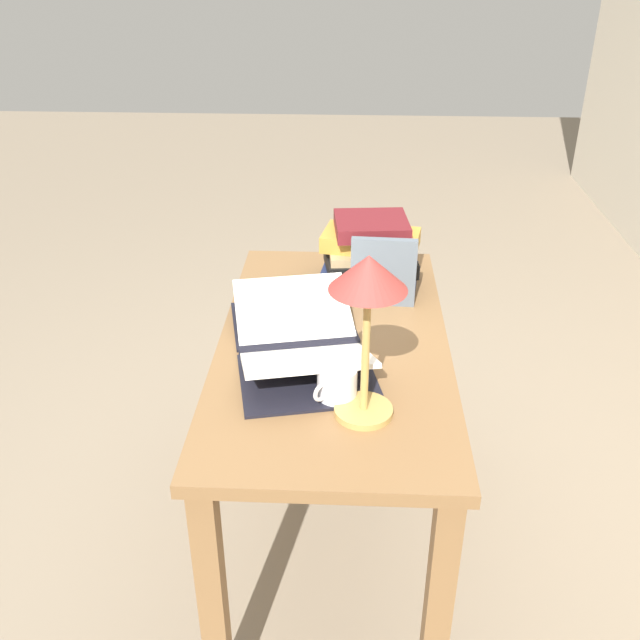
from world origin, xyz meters
TOP-DOWN VIEW (x-y plane):
  - ground_plane at (0.00, 0.00)m, footprint 12.00×12.00m
  - reading_desk at (0.00, 0.00)m, footprint 1.19×0.63m
  - open_book at (0.05, -0.09)m, footprint 0.63×0.45m
  - book_stack_tall at (-0.37, 0.10)m, footprint 0.23×0.32m
  - book_standing_upright at (-0.22, 0.14)m, footprint 0.04×0.19m
  - reading_lamp at (0.33, 0.08)m, footprint 0.17×0.17m
  - coffee_mug at (0.28, 0.02)m, footprint 0.11×0.10m

SIDE VIEW (x-z plane):
  - ground_plane at x=0.00m, z-range 0.00..0.00m
  - reading_desk at x=0.00m, z-range 0.26..1.04m
  - open_book at x=0.05m, z-range 0.76..0.86m
  - coffee_mug at x=0.28m, z-range 0.78..0.86m
  - book_stack_tall at x=-0.37m, z-range 0.77..0.99m
  - book_standing_upright at x=-0.22m, z-range 0.78..0.99m
  - reading_lamp at x=0.33m, z-range 0.89..1.29m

